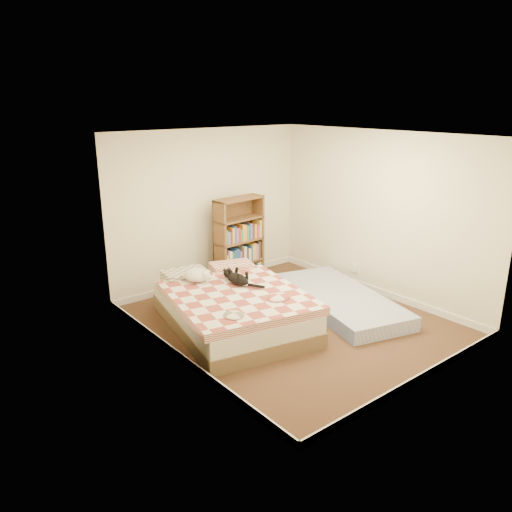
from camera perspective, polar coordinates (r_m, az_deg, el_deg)
room at (r=6.52m, az=4.36°, el=2.12°), size 3.51×4.01×2.51m
bed at (r=6.70m, az=-2.86°, el=-5.83°), size 1.96×2.47×0.59m
bookshelf at (r=8.15m, az=-2.01°, el=0.49°), size 0.89×0.36×1.43m
floor_mattress at (r=7.45m, az=9.55°, el=-4.97°), size 1.60×2.48×0.21m
black_cat at (r=6.77m, az=-2.30°, el=-2.52°), size 0.24×0.71×0.16m
white_dog at (r=6.88m, az=-6.71°, el=-2.17°), size 0.43×0.45×0.17m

